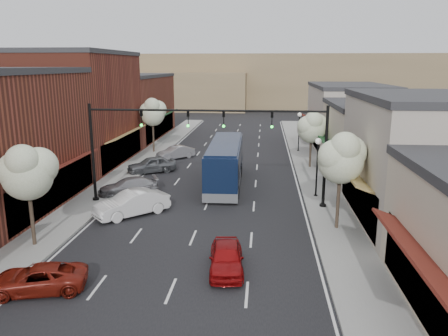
% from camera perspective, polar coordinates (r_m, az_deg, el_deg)
% --- Properties ---
extents(ground, '(160.00, 160.00, 0.00)m').
position_cam_1_polar(ground, '(23.31, -4.88, -10.93)').
color(ground, black).
rests_on(ground, ground).
extents(sidewalk_left, '(2.80, 73.00, 0.15)m').
position_cam_1_polar(sidewalk_left, '(42.35, -11.74, 0.08)').
color(sidewalk_left, gray).
rests_on(sidewalk_left, ground).
extents(sidewalk_right, '(2.80, 73.00, 0.15)m').
position_cam_1_polar(sidewalk_right, '(40.78, 11.47, -0.41)').
color(sidewalk_right, gray).
rests_on(sidewalk_right, ground).
extents(curb_left, '(0.25, 73.00, 0.17)m').
position_cam_1_polar(curb_left, '(41.96, -9.91, 0.04)').
color(curb_left, gray).
rests_on(curb_left, ground).
extents(curb_right, '(0.25, 73.00, 0.17)m').
position_cam_1_polar(curb_right, '(40.65, 9.51, -0.37)').
color(curb_right, gray).
rests_on(curb_right, ground).
extents(bldg_left_midfar, '(10.14, 14.10, 10.90)m').
position_cam_1_polar(bldg_left_midfar, '(44.93, -18.71, 7.30)').
color(bldg_left_midfar, maroon).
rests_on(bldg_left_midfar, ground).
extents(bldg_left_far, '(10.14, 18.10, 8.40)m').
position_cam_1_polar(bldg_left_far, '(59.96, -12.46, 7.82)').
color(bldg_left_far, brown).
rests_on(bldg_left_far, ground).
extents(bldg_right_midnear, '(9.14, 12.10, 7.90)m').
position_cam_1_polar(bldg_right_midnear, '(29.20, 24.84, 0.91)').
color(bldg_right_midnear, '#A89C90').
rests_on(bldg_right_midnear, ground).
extents(bldg_right_midfar, '(9.14, 12.10, 6.40)m').
position_cam_1_polar(bldg_right_midfar, '(40.63, 19.21, 3.51)').
color(bldg_right_midfar, '#BEAD97').
rests_on(bldg_right_midfar, ground).
extents(bldg_right_far, '(9.14, 16.10, 7.40)m').
position_cam_1_polar(bldg_right_far, '(54.14, 15.79, 6.55)').
color(bldg_right_far, '#A89C90').
rests_on(bldg_right_far, ground).
extents(hill_far, '(120.00, 30.00, 12.00)m').
position_cam_1_polar(hill_far, '(111.03, 3.31, 11.43)').
color(hill_far, '#7A6647').
rests_on(hill_far, ground).
extents(hill_near, '(50.00, 20.00, 8.00)m').
position_cam_1_polar(hill_near, '(103.19, -11.18, 9.95)').
color(hill_near, '#7A6647').
rests_on(hill_near, ground).
extents(signal_mast_right, '(8.22, 0.46, 7.00)m').
position_cam_1_polar(signal_mast_right, '(29.37, 8.60, 3.49)').
color(signal_mast_right, black).
rests_on(signal_mast_right, ground).
extents(signal_mast_left, '(8.22, 0.46, 7.00)m').
position_cam_1_polar(signal_mast_left, '(30.82, -12.80, 3.77)').
color(signal_mast_left, black).
rests_on(signal_mast_left, ground).
extents(tree_right_near, '(2.85, 2.65, 5.95)m').
position_cam_1_polar(tree_right_near, '(25.76, 15.14, 1.42)').
color(tree_right_near, '#47382B').
rests_on(tree_right_near, ground).
extents(tree_right_far, '(2.85, 2.65, 5.43)m').
position_cam_1_polar(tree_right_far, '(41.47, 11.44, 5.33)').
color(tree_right_far, '#47382B').
rests_on(tree_right_far, ground).
extents(tree_left_near, '(2.85, 2.65, 5.69)m').
position_cam_1_polar(tree_left_near, '(24.70, -24.31, -0.35)').
color(tree_left_near, '#47382B').
rests_on(tree_left_near, ground).
extents(tree_left_far, '(2.85, 2.65, 6.13)m').
position_cam_1_polar(tree_left_far, '(48.65, -9.29, 7.28)').
color(tree_left_far, '#47382B').
rests_on(tree_left_far, ground).
extents(lamp_post_near, '(0.44, 0.44, 4.44)m').
position_cam_1_polar(lamp_post_near, '(32.32, 12.12, 1.32)').
color(lamp_post_near, black).
rests_on(lamp_post_near, ground).
extents(lamp_post_far, '(0.44, 0.44, 4.44)m').
position_cam_1_polar(lamp_post_far, '(49.50, 9.80, 5.50)').
color(lamp_post_far, black).
rests_on(lamp_post_far, ground).
extents(coach_bus, '(2.79, 11.50, 3.50)m').
position_cam_1_polar(coach_bus, '(35.50, 0.15, 0.73)').
color(coach_bus, black).
rests_on(coach_bus, ground).
extents(red_hatchback, '(1.94, 4.07, 1.34)m').
position_cam_1_polar(red_hatchback, '(21.08, 0.30, -11.60)').
color(red_hatchback, maroon).
rests_on(red_hatchback, ground).
extents(parked_car_a, '(4.52, 2.89, 1.16)m').
position_cam_1_polar(parked_car_a, '(20.98, -23.22, -13.15)').
color(parked_car_a, maroon).
rests_on(parked_car_a, ground).
extents(parked_car_b, '(4.73, 4.58, 1.61)m').
position_cam_1_polar(parked_car_b, '(28.99, -11.94, -4.55)').
color(parked_car_b, silver).
rests_on(parked_car_b, ground).
extents(parked_car_c, '(4.80, 3.48, 1.29)m').
position_cam_1_polar(parked_car_c, '(33.63, -12.39, -2.37)').
color(parked_car_c, gray).
rests_on(parked_car_c, ground).
extents(parked_car_d, '(4.67, 3.76, 1.49)m').
position_cam_1_polar(parked_car_d, '(40.12, -9.43, 0.44)').
color(parked_car_d, '#585B60').
rests_on(parked_car_d, ground).
extents(parked_car_e, '(3.91, 3.84, 1.34)m').
position_cam_1_polar(parked_car_e, '(45.81, -6.33, 2.03)').
color(parked_car_e, '#A5A5AA').
rests_on(parked_car_e, ground).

